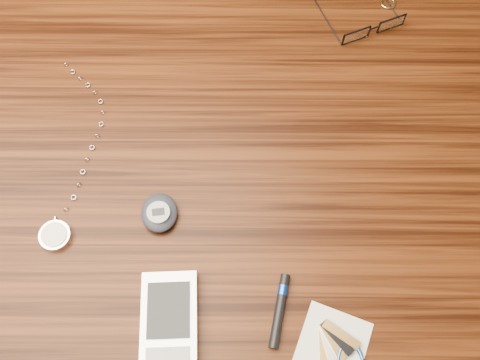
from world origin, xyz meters
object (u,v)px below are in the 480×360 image
at_px(desk, 199,211).
at_px(pedometer, 159,213).
at_px(eyeglasses, 372,27).
at_px(pocket_watch, 57,228).
at_px(pda_phone, 169,324).
at_px(notepad_keys, 341,356).

distance_m(desk, pedometer, 0.13).
distance_m(eyeglasses, pedometer, 0.43).
bearing_deg(pedometer, pocket_watch, -171.28).
height_order(pda_phone, notepad_keys, pda_phone).
distance_m(desk, notepad_keys, 0.31).
bearing_deg(pocket_watch, pda_phone, -38.54).
bearing_deg(pocket_watch, desk, 20.12).
relative_size(pocket_watch, pedometer, 4.81).
bearing_deg(pda_phone, pedometer, 98.44).
relative_size(desk, pda_phone, 7.76).
bearing_deg(notepad_keys, pocket_watch, 156.46).
bearing_deg(notepad_keys, desk, 129.96).
height_order(pocket_watch, pedometer, pedometer).
xyz_separation_m(pda_phone, pedometer, (-0.02, 0.14, 0.00)).
bearing_deg(pedometer, notepad_keys, -37.92).
distance_m(eyeglasses, notepad_keys, 0.49).
distance_m(eyeglasses, pocket_watch, 0.55).
xyz_separation_m(pocket_watch, pedometer, (0.13, 0.02, 0.00)).
height_order(pda_phone, pedometer, pedometer).
bearing_deg(desk, pedometer, -134.04).
xyz_separation_m(desk, pedometer, (-0.04, -0.04, 0.11)).
xyz_separation_m(eyeglasses, pocket_watch, (-0.44, -0.33, -0.01)).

